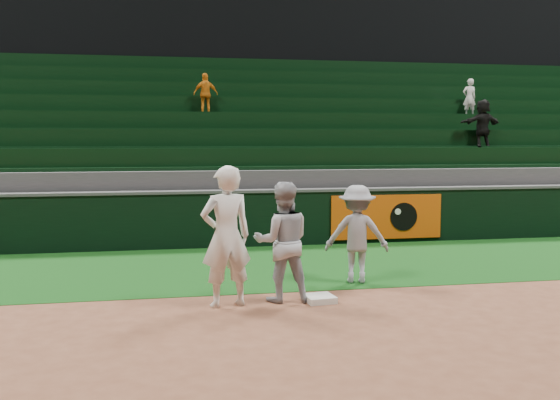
% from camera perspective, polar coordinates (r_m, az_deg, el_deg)
% --- Properties ---
extents(ground, '(70.00, 70.00, 0.00)m').
position_cam_1_polar(ground, '(8.89, 2.52, -9.82)').
color(ground, brown).
rests_on(ground, ground).
extents(foul_grass, '(36.00, 4.20, 0.01)m').
position_cam_1_polar(foul_grass, '(11.75, -0.79, -5.97)').
color(foul_grass, '#0D3710').
rests_on(foul_grass, ground).
extents(upper_deck, '(40.00, 12.00, 12.00)m').
position_cam_1_polar(upper_deck, '(26.12, -6.32, 13.59)').
color(upper_deck, black).
rests_on(upper_deck, ground).
extents(first_base, '(0.46, 0.46, 0.09)m').
position_cam_1_polar(first_base, '(9.20, 3.63, -8.99)').
color(first_base, white).
rests_on(first_base, ground).
extents(first_baseman, '(0.81, 0.61, 2.00)m').
position_cam_1_polar(first_baseman, '(8.80, -4.95, -3.34)').
color(first_baseman, white).
rests_on(first_baseman, ground).
extents(baserunner, '(0.89, 0.71, 1.75)m').
position_cam_1_polar(baserunner, '(9.07, 0.23, -3.84)').
color(baserunner, '#A8ABB3').
rests_on(baserunner, ground).
extents(base_coach, '(1.16, 0.84, 1.61)m').
position_cam_1_polar(base_coach, '(10.30, 7.04, -3.11)').
color(base_coach, gray).
rests_on(base_coach, foul_grass).
extents(field_wall, '(36.00, 0.45, 1.25)m').
position_cam_1_polar(field_wall, '(13.79, -2.23, -1.60)').
color(field_wall, black).
rests_on(field_wall, ground).
extents(stadium_seating, '(36.00, 5.95, 4.85)m').
position_cam_1_polar(stadium_seating, '(17.44, -4.11, 3.42)').
color(stadium_seating, '#38383B').
rests_on(stadium_seating, ground).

